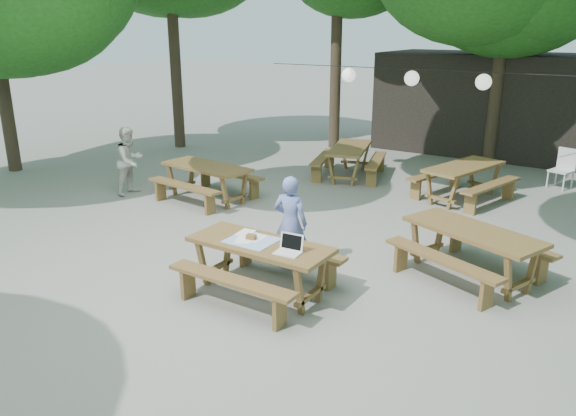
{
  "coord_description": "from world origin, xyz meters",
  "views": [
    {
      "loc": [
        4.5,
        -6.47,
        3.55
      ],
      "look_at": [
        0.35,
        -0.04,
        1.05
      ],
      "focal_mm": 35.0,
      "sensor_mm": 36.0,
      "label": 1
    }
  ],
  "objects_px": {
    "second_person": "(130,161)",
    "picnic_table_nw": "(207,182)",
    "main_picnic_table": "(260,267)",
    "woman": "(290,223)",
    "plastic_chair": "(561,177)"
  },
  "relations": [
    {
      "from": "picnic_table_nw",
      "to": "plastic_chair",
      "type": "height_order",
      "value": "plastic_chair"
    },
    {
      "from": "main_picnic_table",
      "to": "woman",
      "type": "height_order",
      "value": "woman"
    },
    {
      "from": "second_person",
      "to": "plastic_chair",
      "type": "xyz_separation_m",
      "value": [
        7.88,
        5.63,
        -0.48
      ]
    },
    {
      "from": "picnic_table_nw",
      "to": "woman",
      "type": "bearing_deg",
      "value": -24.94
    },
    {
      "from": "picnic_table_nw",
      "to": "woman",
      "type": "distance_m",
      "value": 3.95
    },
    {
      "from": "second_person",
      "to": "picnic_table_nw",
      "type": "bearing_deg",
      "value": -76.83
    },
    {
      "from": "picnic_table_nw",
      "to": "second_person",
      "type": "relative_size",
      "value": 1.4
    },
    {
      "from": "picnic_table_nw",
      "to": "plastic_chair",
      "type": "xyz_separation_m",
      "value": [
        6.17,
        5.07,
        -0.13
      ]
    },
    {
      "from": "main_picnic_table",
      "to": "woman",
      "type": "relative_size",
      "value": 1.38
    },
    {
      "from": "main_picnic_table",
      "to": "plastic_chair",
      "type": "height_order",
      "value": "plastic_chair"
    },
    {
      "from": "main_picnic_table",
      "to": "plastic_chair",
      "type": "distance_m",
      "value": 8.47
    },
    {
      "from": "second_person",
      "to": "main_picnic_table",
      "type": "bearing_deg",
      "value": -119.71
    },
    {
      "from": "second_person",
      "to": "plastic_chair",
      "type": "relative_size",
      "value": 1.65
    },
    {
      "from": "main_picnic_table",
      "to": "plastic_chair",
      "type": "bearing_deg",
      "value": 71.64
    },
    {
      "from": "woman",
      "to": "second_person",
      "type": "bearing_deg",
      "value": -25.66
    }
  ]
}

